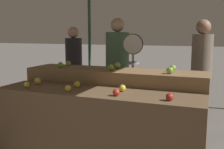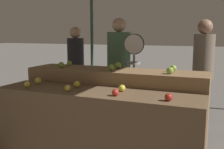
% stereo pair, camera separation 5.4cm
% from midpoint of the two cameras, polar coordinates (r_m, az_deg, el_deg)
% --- Properties ---
extents(display_counter_front, '(2.36, 0.55, 0.87)m').
position_cam_midpoint_polar(display_counter_front, '(3.03, -4.12, -11.78)').
color(display_counter_front, brown).
rests_on(display_counter_front, ground_plane).
extents(display_counter_back, '(2.36, 0.55, 1.04)m').
position_cam_midpoint_polar(display_counter_back, '(3.53, 0.03, -7.31)').
color(display_counter_back, olive).
rests_on(display_counter_back, ground_plane).
extents(apple_front_0, '(0.07, 0.07, 0.07)m').
position_cam_midpoint_polar(apple_front_0, '(3.25, -18.50, -2.13)').
color(apple_front_0, gold).
rests_on(apple_front_0, display_counter_front).
extents(apple_front_1, '(0.07, 0.07, 0.07)m').
position_cam_midpoint_polar(apple_front_1, '(2.93, -10.09, -2.99)').
color(apple_front_1, yellow).
rests_on(apple_front_1, display_counter_front).
extents(apple_front_2, '(0.07, 0.07, 0.07)m').
position_cam_midpoint_polar(apple_front_2, '(2.68, 0.34, -3.94)').
color(apple_front_2, '#B72D23').
rests_on(apple_front_2, display_counter_front).
extents(apple_front_3, '(0.08, 0.08, 0.08)m').
position_cam_midpoint_polar(apple_front_3, '(2.54, 11.83, -4.81)').
color(apple_front_3, '#AD281E').
rests_on(apple_front_3, display_counter_front).
extents(apple_front_4, '(0.08, 0.08, 0.08)m').
position_cam_midpoint_polar(apple_front_4, '(3.43, -16.33, -1.37)').
color(apple_front_4, yellow).
rests_on(apple_front_4, display_counter_front).
extents(apple_front_5, '(0.08, 0.08, 0.08)m').
position_cam_midpoint_polar(apple_front_5, '(3.12, -8.12, -2.15)').
color(apple_front_5, gold).
rests_on(apple_front_5, display_counter_front).
extents(apple_front_6, '(0.08, 0.08, 0.08)m').
position_cam_midpoint_polar(apple_front_6, '(2.89, 1.72, -2.97)').
color(apple_front_6, gold).
rests_on(apple_front_6, display_counter_front).
extents(apple_back_0, '(0.08, 0.08, 0.08)m').
position_cam_midpoint_polar(apple_back_0, '(3.65, -11.58, 2.04)').
color(apple_back_0, '#7AA338').
rests_on(apple_back_0, display_counter_back).
extents(apple_back_1, '(0.08, 0.08, 0.08)m').
position_cam_midpoint_polar(apple_back_1, '(3.33, -0.69, 1.55)').
color(apple_back_1, '#7AA338').
rests_on(apple_back_1, display_counter_back).
extents(apple_back_2, '(0.08, 0.08, 0.08)m').
position_cam_midpoint_polar(apple_back_2, '(3.12, 12.02, 0.88)').
color(apple_back_2, '#84AD3D').
rests_on(apple_back_2, display_counter_back).
extents(apple_back_3, '(0.08, 0.08, 0.08)m').
position_cam_midpoint_polar(apple_back_3, '(3.83, -9.87, 2.39)').
color(apple_back_3, '#84AD3D').
rests_on(apple_back_3, display_counter_back).
extents(apple_back_4, '(0.09, 0.09, 0.09)m').
position_cam_midpoint_polar(apple_back_4, '(3.51, 0.72, 2.02)').
color(apple_back_4, '#7AA338').
rests_on(apple_back_4, display_counter_back).
extents(apple_back_5, '(0.08, 0.08, 0.08)m').
position_cam_midpoint_polar(apple_back_5, '(3.33, 12.64, 1.37)').
color(apple_back_5, '#8EB247').
rests_on(apple_back_5, display_counter_back).
extents(produce_scale, '(0.32, 0.20, 1.50)m').
position_cam_midpoint_polar(produce_scale, '(4.02, 4.15, 3.18)').
color(produce_scale, '#99999E').
rests_on(produce_scale, ground_plane).
extents(person_vendor_at_scale, '(0.47, 0.47, 1.76)m').
position_cam_midpoint_polar(person_vendor_at_scale, '(4.47, 0.83, 2.57)').
color(person_vendor_at_scale, '#2D2D38').
rests_on(person_vendor_at_scale, ground_plane).
extents(person_customer_left, '(0.33, 0.33, 1.63)m').
position_cam_midpoint_polar(person_customer_left, '(5.12, -8.60, 2.60)').
color(person_customer_left, '#2D2D38').
rests_on(person_customer_left, ground_plane).
extents(person_customer_right, '(0.33, 0.33, 1.72)m').
position_cam_midpoint_polar(person_customer_right, '(4.36, 18.55, 1.91)').
color(person_customer_right, '#2D2D38').
rests_on(person_customer_right, ground_plane).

